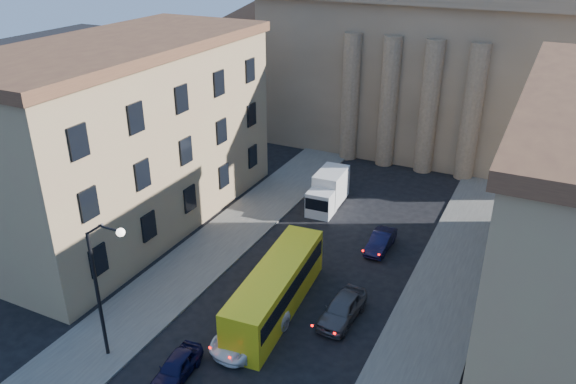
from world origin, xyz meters
name	(u,v)px	position (x,y,z in m)	size (l,w,h in m)	color
sidewalk_left	(194,264)	(-8.50, 18.00, 0.07)	(5.00, 60.00, 0.15)	#52504B
sidewalk_right	(428,332)	(8.50, 18.00, 0.07)	(5.00, 60.00, 0.15)	#52504B
church	(443,30)	(0.00, 55.47, 11.88)	(68.02, 28.76, 36.60)	#756048
building_left	(127,135)	(-17.00, 22.00, 7.42)	(11.60, 26.60, 14.70)	#9C855B
street_lamp	(103,280)	(-6.97, 8.00, 5.29)	(2.62, 0.44, 8.83)	black
car_left_near	(177,367)	(-2.92, 8.34, 0.65)	(1.54, 3.83, 1.30)	black
car_left_mid	(250,331)	(-0.80, 12.59, 0.76)	(2.54, 5.50, 1.53)	white
car_right_far	(342,309)	(3.33, 16.95, 0.78)	(1.85, 4.60, 1.57)	#49484D
car_right_distant	(381,241)	(2.90, 26.13, 0.66)	(1.40, 4.02, 1.33)	black
city_bus	(276,288)	(-0.80, 16.02, 1.67)	(3.43, 11.20, 3.11)	yellow
box_truck	(328,191)	(-3.50, 31.14, 1.44)	(2.44, 5.62, 3.03)	silver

